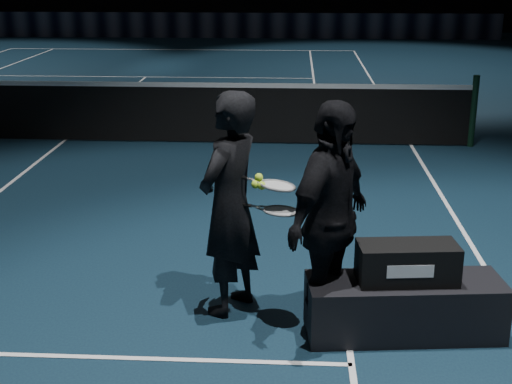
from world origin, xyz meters
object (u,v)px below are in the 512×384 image
Objects in this scene: racket_bag at (407,263)px; racket_lower at (281,211)px; player_b at (330,222)px; player_bench at (404,307)px; player_a at (230,205)px; tennis_balls at (259,183)px; racket_upper at (278,186)px.

racket_lower is (-0.96, 0.16, 0.34)m from racket_bag.
player_b reaches higher than racket_lower.
racket_bag is (0.00, 0.00, 0.37)m from player_bench.
player_a is 0.45m from racket_lower.
player_a is 2.69× the size of racket_lower.
racket_lower is at bearing 164.46° from racket_bag.
tennis_balls is (-0.54, 0.24, 0.22)m from player_b.
racket_lower is 1.00× the size of racket_upper.
racket_lower reaches higher than racket_bag.
racket_lower is 5.67× the size of tennis_balls.
player_b is 0.40m from racket_lower.
player_bench is 0.82× the size of player_b.
player_b is 0.63m from tennis_balls.
player_b is 2.69× the size of racket_lower.
player_b is 0.50m from racket_upper.
player_a reaches higher than racket_lower.
racket_upper is at bearing 92.15° from player_b.
tennis_balls is (0.24, -0.10, 0.22)m from player_a.
player_a is at bearing 160.06° from player_bench.
racket_bag is 1.28m from tennis_balls.
player_bench is 1.20m from racket_lower.
racket_upper is (-0.03, 0.06, 0.19)m from racket_lower.
player_b is (-0.59, 0.00, 0.69)m from player_bench.
player_bench is 12.45× the size of tennis_balls.
player_b is at bearing 94.14° from player_a.
player_bench is at bearing 7.06° from racket_upper.
racket_lower is 0.20m from racket_upper.
player_bench is 2.20× the size of racket_lower.
racket_bag is 0.41× the size of player_b.
racket_upper is at bearing -10.00° from tennis_balls.
player_a reaches higher than racket_upper.
player_bench is at bearing 103.68° from player_a.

